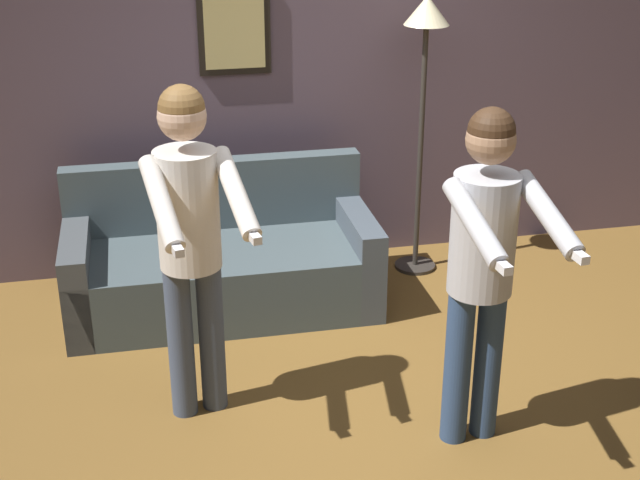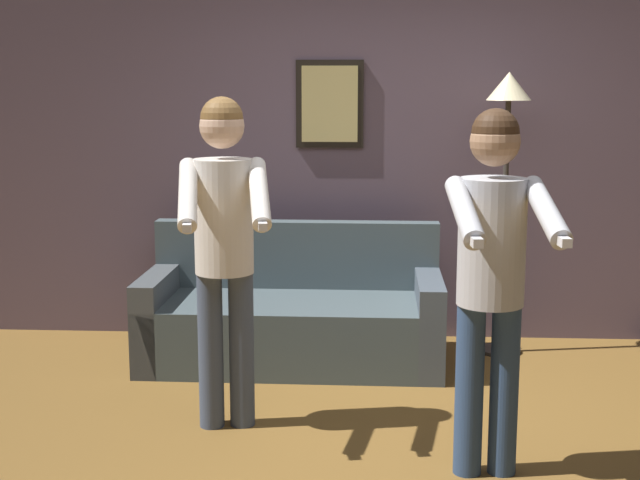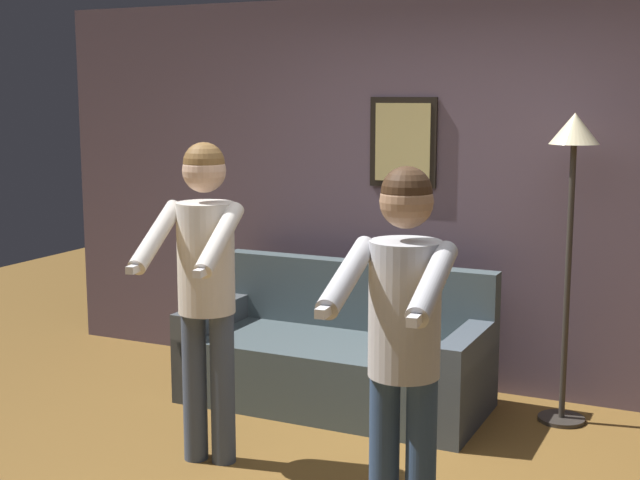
# 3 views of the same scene
# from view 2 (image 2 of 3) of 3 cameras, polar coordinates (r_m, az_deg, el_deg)

# --- Properties ---
(ground_plane) EXTENTS (12.00, 12.00, 0.00)m
(ground_plane) POSITION_cam_2_polar(r_m,az_deg,el_deg) (4.52, 5.60, -13.22)
(ground_plane) COLOR brown
(back_wall_assembly) EXTENTS (6.40, 0.09, 2.60)m
(back_wall_assembly) POSITION_cam_2_polar(r_m,az_deg,el_deg) (6.23, 5.00, 5.56)
(back_wall_assembly) COLOR #5E4C5A
(back_wall_assembly) RESTS_ON ground_plane
(couch) EXTENTS (1.91, 0.86, 0.87)m
(couch) POSITION_cam_2_polar(r_m,az_deg,el_deg) (5.78, -1.75, -5.08)
(couch) COLOR #455357
(couch) RESTS_ON ground_plane
(torchiere_lamp) EXTENTS (0.29, 0.29, 1.85)m
(torchiere_lamp) POSITION_cam_2_polar(r_m,az_deg,el_deg) (5.90, 11.91, 6.92)
(torchiere_lamp) COLOR #332D28
(torchiere_lamp) RESTS_ON ground_plane
(person_standing_left) EXTENTS (0.51, 0.71, 1.72)m
(person_standing_left) POSITION_cam_2_polar(r_m,az_deg,el_deg) (4.53, -6.17, 0.55)
(person_standing_left) COLOR #424D64
(person_standing_left) RESTS_ON ground_plane
(person_standing_right) EXTENTS (0.47, 0.71, 1.67)m
(person_standing_right) POSITION_cam_2_polar(r_m,az_deg,el_deg) (4.01, 10.96, -1.22)
(person_standing_right) COLOR navy
(person_standing_right) RESTS_ON ground_plane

